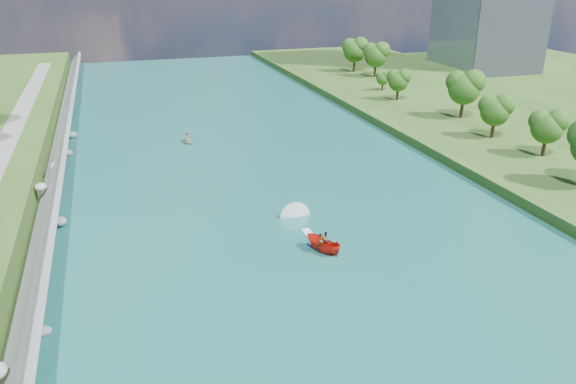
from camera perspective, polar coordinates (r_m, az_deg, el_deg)
name	(u,v)px	position (r m, az deg, el deg)	size (l,w,h in m)	color
ground	(343,294)	(50.74, 5.61, -10.25)	(260.00, 260.00, 0.00)	#2D5119
river_water	(278,207)	(67.36, -1.07, -1.57)	(55.00, 240.00, 0.10)	#185C5E
riprap_bank	(43,226)	(64.00, -23.59, -3.15)	(3.98, 236.00, 4.05)	slate
trees_east	(520,113)	(92.96, 22.54, 7.38)	(13.63, 143.28, 10.22)	#245115
motorboat	(318,239)	(58.19, 3.06, -4.78)	(3.60, 19.00, 2.23)	red
raft	(188,140)	(93.44, -10.17, 5.18)	(2.74, 3.41, 1.72)	gray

